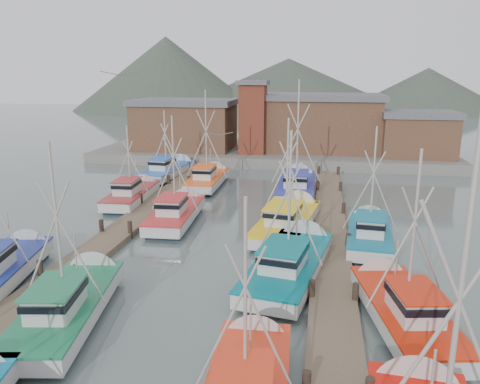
% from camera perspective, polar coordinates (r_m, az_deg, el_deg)
% --- Properties ---
extents(ground, '(260.00, 260.00, 0.00)m').
position_cam_1_polar(ground, '(25.57, -4.97, -10.26)').
color(ground, '#495855').
rests_on(ground, ground).
extents(dock_left, '(2.30, 46.00, 1.50)m').
position_cam_1_polar(dock_left, '(31.34, -15.59, -5.61)').
color(dock_left, brown).
rests_on(dock_left, ground).
extents(dock_right, '(2.30, 46.00, 1.50)m').
position_cam_1_polar(dock_right, '(28.46, 11.05, -7.39)').
color(dock_right, brown).
rests_on(dock_right, ground).
extents(quay, '(44.00, 16.00, 1.20)m').
position_cam_1_polar(quay, '(60.58, 3.98, 4.78)').
color(quay, gray).
rests_on(quay, ground).
extents(shed_left, '(12.72, 8.48, 6.20)m').
position_cam_1_polar(shed_left, '(60.27, -6.73, 8.25)').
color(shed_left, brown).
rests_on(shed_left, quay).
extents(shed_center, '(14.84, 9.54, 6.90)m').
position_cam_1_polar(shed_center, '(59.73, 9.85, 8.43)').
color(shed_center, brown).
rests_on(shed_center, quay).
extents(shed_right, '(8.48, 6.36, 5.20)m').
position_cam_1_polar(shed_right, '(57.87, 20.81, 6.68)').
color(shed_right, brown).
rests_on(shed_right, quay).
extents(lookout_tower, '(3.60, 3.60, 8.50)m').
position_cam_1_polar(lookout_tower, '(56.26, 1.58, 9.16)').
color(lookout_tower, maroon).
rests_on(lookout_tower, quay).
extents(distant_hills, '(175.00, 140.00, 42.00)m').
position_cam_1_polar(distant_hills, '(146.63, 2.53, 10.16)').
color(distant_hills, '#465144').
rests_on(distant_hills, ground).
extents(boat_4, '(4.23, 9.39, 8.78)m').
position_cam_1_polar(boat_4, '(22.65, -19.85, -12.60)').
color(boat_4, black).
rests_on(boat_4, ground).
extents(boat_5, '(4.70, 10.38, 8.82)m').
position_cam_1_polar(boat_5, '(25.70, 6.27, -8.50)').
color(boat_5, black).
rests_on(boat_5, ground).
extents(boat_6, '(4.19, 8.86, 7.95)m').
position_cam_1_polar(boat_6, '(27.92, -26.73, -8.13)').
color(boat_6, black).
rests_on(boat_6, ground).
extents(boat_7, '(4.17, 8.88, 8.49)m').
position_cam_1_polar(boat_7, '(22.14, 18.94, -13.18)').
color(boat_7, black).
rests_on(boat_7, ground).
extents(boat_8, '(3.43, 8.86, 8.51)m').
position_cam_1_polar(boat_8, '(34.63, -7.62, -2.48)').
color(boat_8, black).
rests_on(boat_8, ground).
extents(boat_9, '(4.43, 10.28, 8.72)m').
position_cam_1_polar(boat_9, '(32.65, 5.93, -3.47)').
color(boat_9, black).
rests_on(boat_9, ground).
extents(boat_10, '(3.05, 8.54, 7.20)m').
position_cam_1_polar(boat_10, '(40.51, -12.86, -0.24)').
color(boat_10, black).
rests_on(boat_10, ground).
extents(boat_11, '(3.33, 8.45, 8.21)m').
position_cam_1_polar(boat_11, '(31.14, 15.45, -4.82)').
color(boat_11, black).
rests_on(boat_11, ground).
extents(boat_12, '(3.90, 8.83, 9.86)m').
position_cam_1_polar(boat_12, '(45.24, -3.87, 1.62)').
color(boat_12, black).
rests_on(boat_12, ground).
extents(boat_13, '(4.43, 10.22, 11.04)m').
position_cam_1_polar(boat_13, '(42.83, 6.90, 0.82)').
color(boat_13, black).
rests_on(boat_13, ground).
extents(boat_14, '(3.76, 9.48, 7.75)m').
position_cam_1_polar(boat_14, '(49.83, -8.62, 2.66)').
color(boat_14, black).
rests_on(boat_14, ground).
extents(gull_near, '(1.53, 0.66, 0.24)m').
position_cam_1_polar(gull_near, '(17.70, -14.28, 13.76)').
color(gull_near, slate).
rests_on(gull_near, ground).
extents(gull_far, '(1.54, 0.61, 0.24)m').
position_cam_1_polar(gull_far, '(24.26, -2.64, 7.07)').
color(gull_far, slate).
rests_on(gull_far, ground).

